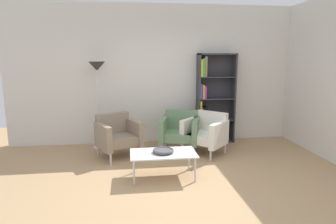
# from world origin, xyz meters

# --- Properties ---
(ground_plane) EXTENTS (8.32, 8.32, 0.00)m
(ground_plane) POSITION_xyz_m (0.00, 0.00, 0.00)
(ground_plane) COLOR tan
(plaster_back_panel) EXTENTS (6.40, 0.12, 2.90)m
(plaster_back_panel) POSITION_xyz_m (0.00, 2.46, 1.45)
(plaster_back_panel) COLOR silver
(plaster_back_panel) RESTS_ON ground_plane
(bookshelf_tall) EXTENTS (0.80, 0.30, 1.90)m
(bookshelf_tall) POSITION_xyz_m (1.05, 2.25, 0.96)
(bookshelf_tall) COLOR #333338
(bookshelf_tall) RESTS_ON ground_plane
(coffee_table_low) EXTENTS (1.00, 0.56, 0.40)m
(coffee_table_low) POSITION_xyz_m (-0.21, 0.43, 0.37)
(coffee_table_low) COLOR silver
(coffee_table_low) RESTS_ON ground_plane
(decorative_bowl) EXTENTS (0.32, 0.32, 0.05)m
(decorative_bowl) POSITION_xyz_m (-0.21, 0.43, 0.43)
(decorative_bowl) COLOR #4C4C51
(decorative_bowl) RESTS_ON coffee_table_low
(armchair_near_window) EXTENTS (0.87, 0.83, 0.78)m
(armchair_near_window) POSITION_xyz_m (0.26, 1.69, 0.41)
(armchair_near_window) COLOR slate
(armchair_near_window) RESTS_ON ground_plane
(armchair_corner_red) EXTENTS (0.92, 0.89, 0.78)m
(armchair_corner_red) POSITION_xyz_m (-0.94, 1.53, 0.41)
(armchair_corner_red) COLOR gray
(armchair_corner_red) RESTS_ON ground_plane
(armchair_by_bookshelf) EXTENTS (0.95, 0.95, 0.78)m
(armchair_by_bookshelf) POSITION_xyz_m (0.73, 1.48, 0.41)
(armchair_by_bookshelf) COLOR white
(armchair_by_bookshelf) RESTS_ON ground_plane
(floor_lamp_torchiere) EXTENTS (0.32, 0.32, 1.74)m
(floor_lamp_torchiere) POSITION_xyz_m (-1.31, 2.08, 1.45)
(floor_lamp_torchiere) COLOR silver
(floor_lamp_torchiere) RESTS_ON ground_plane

